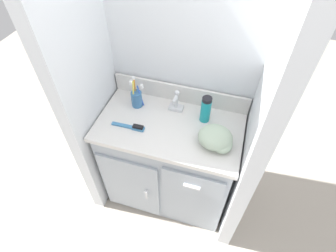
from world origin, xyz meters
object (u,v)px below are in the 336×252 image
hairbrush (133,127)px  hand_towel (217,139)px  shaving_cream_can (206,109)px  toothbrush_cup (137,98)px

hairbrush → hand_towel: hand_towel is taller
shaving_cream_can → hairbrush: 0.44m
hairbrush → toothbrush_cup: bearing=101.9°
toothbrush_cup → hairbrush: toothbrush_cup is taller
hairbrush → hand_towel: size_ratio=1.04×
hairbrush → shaving_cream_can: bearing=24.6°
hand_towel → shaving_cream_can: bearing=121.0°
toothbrush_cup → hairbrush: bearing=-76.5°
toothbrush_cup → shaving_cream_can: bearing=-0.2°
shaving_cream_can → hairbrush: size_ratio=0.86×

